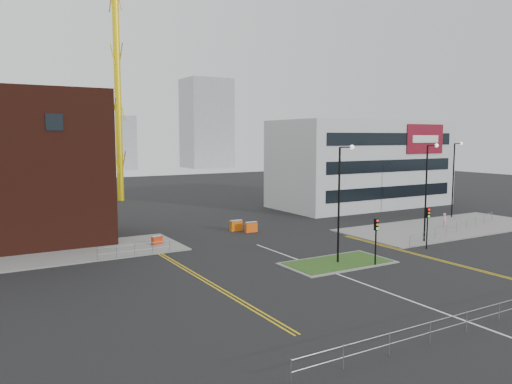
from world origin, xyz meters
TOP-DOWN VIEW (x-y plane):
  - ground at (0.00, 0.00)m, footprint 200.00×200.00m
  - pavement_left at (-20.00, 22.00)m, footprint 28.00×8.00m
  - pavement_right at (22.00, 14.00)m, footprint 24.00×10.00m
  - island_kerb at (2.00, 8.00)m, footprint 8.60×4.60m
  - grass_island at (2.00, 8.00)m, footprint 8.00×4.00m
  - office_block at (26.01, 31.97)m, footprint 25.00×12.20m
  - tower_crane at (3.56, 53.89)m, footprint 52.17×11.37m
  - streetlamp_island at (2.22, 8.00)m, footprint 1.46×0.36m
  - streetlamp_right_near at (14.22, 10.00)m, footprint 1.46×0.36m
  - streetlamp_right_far at (28.22, 18.00)m, footprint 1.46×0.36m
  - traffic_light_island at (4.00, 5.98)m, footprint 0.28×0.33m
  - traffic_light_right at (12.00, 7.98)m, footprint 0.28×0.33m
  - railing_front at (0.00, -6.00)m, footprint 24.05×0.05m
  - railing_left at (-11.00, 18.00)m, footprint 6.05×0.05m
  - railing_right at (20.50, 11.50)m, footprint 19.05×5.05m
  - centre_line at (0.00, 2.00)m, footprint 0.15×30.00m
  - yellow_left_a at (-9.00, 10.00)m, footprint 0.12×24.00m
  - yellow_left_b at (-8.70, 10.00)m, footprint 0.12×24.00m
  - yellow_right_a at (9.50, 6.00)m, footprint 0.12×20.00m
  - yellow_right_b at (9.80, 6.00)m, footprint 0.12×20.00m
  - skyline_b at (10.00, 130.00)m, footprint 24.00×12.00m
  - skyline_c at (45.00, 125.00)m, footprint 14.00×12.00m
  - skyline_d at (-8.00, 140.00)m, footprint 30.00×12.00m
  - pedestrian at (21.51, 13.77)m, footprint 0.72×0.68m
  - barrier_left at (-8.00, 21.20)m, footprint 1.12×0.71m
  - barrier_mid at (1.55, 23.92)m, footprint 1.37×0.56m
  - barrier_right at (2.54, 22.48)m, footprint 1.30×0.49m

SIDE VIEW (x-z plane):
  - ground at x=0.00m, z-range 0.00..0.00m
  - centre_line at x=0.00m, z-range 0.00..0.01m
  - yellow_left_a at x=-9.00m, z-range 0.00..0.01m
  - yellow_left_b at x=-8.70m, z-range 0.00..0.01m
  - yellow_right_a at x=9.50m, z-range 0.00..0.01m
  - yellow_right_b at x=9.80m, z-range 0.00..0.01m
  - island_kerb at x=2.00m, z-range 0.00..0.08m
  - pavement_left at x=-20.00m, z-range 0.00..0.12m
  - pavement_right at x=22.00m, z-range 0.00..0.12m
  - grass_island at x=2.00m, z-range 0.00..0.12m
  - barrier_left at x=-8.00m, z-range 0.04..0.94m
  - barrier_right at x=2.54m, z-range 0.05..1.12m
  - barrier_mid at x=1.55m, z-range 0.05..1.17m
  - railing_left at x=-11.00m, z-range 0.19..1.29m
  - railing_right at x=20.50m, z-range 0.23..1.33m
  - railing_front at x=0.00m, z-range 0.23..1.33m
  - pedestrian at x=21.51m, z-range 0.00..1.66m
  - traffic_light_island at x=4.00m, z-range 0.74..4.39m
  - traffic_light_right at x=12.00m, z-range 0.74..4.39m
  - streetlamp_island at x=2.22m, z-range 0.82..10.00m
  - streetlamp_right_near at x=14.22m, z-range 0.82..10.00m
  - streetlamp_right_far at x=28.22m, z-range 0.82..10.00m
  - skyline_d at x=-8.00m, z-range 0.00..12.00m
  - office_block at x=26.01m, z-range 0.00..12.00m
  - skyline_b at x=10.00m, z-range 0.00..16.00m
  - skyline_c at x=45.00m, z-range 0.00..28.00m
  - tower_crane at x=3.56m, z-range 7.49..47.27m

